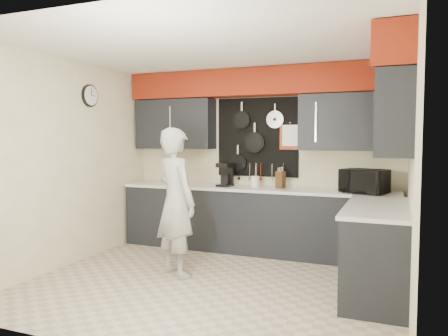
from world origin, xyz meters
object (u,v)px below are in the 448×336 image
at_px(microwave, 364,181).
at_px(person, 176,202).
at_px(knife_block, 280,180).
at_px(utensil_crock, 255,182).
at_px(coffee_maker, 226,174).

height_order(microwave, person, person).
height_order(knife_block, utensil_crock, knife_block).
distance_m(knife_block, utensil_crock, 0.38).
relative_size(microwave, utensil_crock, 3.46).
xyz_separation_m(microwave, coffee_maker, (-1.91, 0.06, 0.02)).
relative_size(utensil_crock, person, 0.09).
distance_m(knife_block, coffee_maker, 0.80).
bearing_deg(coffee_maker, microwave, 4.08).
xyz_separation_m(microwave, utensil_crock, (-1.48, 0.12, -0.07)).
bearing_deg(knife_block, microwave, 9.14).
distance_m(microwave, coffee_maker, 1.91).
relative_size(knife_block, utensil_crock, 1.50).
xyz_separation_m(utensil_crock, coffee_maker, (-0.42, -0.06, 0.10)).
relative_size(microwave, knife_block, 2.31).
distance_m(microwave, knife_block, 1.12).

